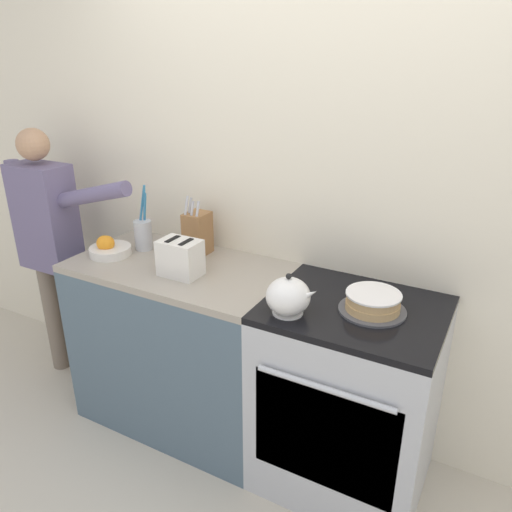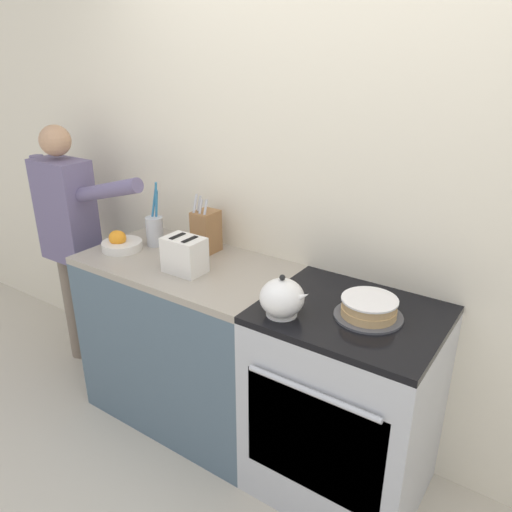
{
  "view_description": "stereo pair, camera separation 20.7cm",
  "coord_description": "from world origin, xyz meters",
  "px_view_note": "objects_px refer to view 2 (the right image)",
  "views": [
    {
      "loc": [
        0.78,
        -1.5,
        1.93
      ],
      "look_at": [
        -0.18,
        0.28,
        1.08
      ],
      "focal_mm": 35.0,
      "sensor_mm": 36.0,
      "label": 1
    },
    {
      "loc": [
        0.96,
        -1.4,
        1.93
      ],
      "look_at": [
        -0.18,
        0.28,
        1.08
      ],
      "focal_mm": 35.0,
      "sensor_mm": 36.0,
      "label": 2
    }
  ],
  "objects_px": {
    "stove_range": "(344,403)",
    "person_baker": "(70,231)",
    "toaster": "(185,255)",
    "fruit_bowl": "(121,243)",
    "layer_cake": "(369,308)",
    "utensil_crock": "(155,230)",
    "knife_block": "(206,231)",
    "tea_kettle": "(282,298)"
  },
  "relations": [
    {
      "from": "stove_range",
      "to": "person_baker",
      "type": "xyz_separation_m",
      "value": [
        -1.82,
        -0.01,
        0.44
      ]
    },
    {
      "from": "stove_range",
      "to": "toaster",
      "type": "relative_size",
      "value": 4.45
    },
    {
      "from": "person_baker",
      "to": "fruit_bowl",
      "type": "bearing_deg",
      "value": -13.54
    },
    {
      "from": "layer_cake",
      "to": "person_baker",
      "type": "height_order",
      "value": "person_baker"
    },
    {
      "from": "stove_range",
      "to": "toaster",
      "type": "distance_m",
      "value": 1.0
    },
    {
      "from": "utensil_crock",
      "to": "knife_block",
      "type": "bearing_deg",
      "value": 16.08
    },
    {
      "from": "tea_kettle",
      "to": "knife_block",
      "type": "bearing_deg",
      "value": 152.68
    },
    {
      "from": "stove_range",
      "to": "layer_cake",
      "type": "xyz_separation_m",
      "value": [
        0.07,
        -0.0,
        0.5
      ]
    },
    {
      "from": "stove_range",
      "to": "toaster",
      "type": "height_order",
      "value": "toaster"
    },
    {
      "from": "layer_cake",
      "to": "fruit_bowl",
      "type": "bearing_deg",
      "value": -177.36
    },
    {
      "from": "fruit_bowl",
      "to": "person_baker",
      "type": "relative_size",
      "value": 0.14
    },
    {
      "from": "stove_range",
      "to": "fruit_bowl",
      "type": "xyz_separation_m",
      "value": [
        -1.3,
        -0.07,
        0.5
      ]
    },
    {
      "from": "person_baker",
      "to": "layer_cake",
      "type": "bearing_deg",
      "value": -6.94
    },
    {
      "from": "tea_kettle",
      "to": "knife_block",
      "type": "distance_m",
      "value": 0.77
    },
    {
      "from": "stove_range",
      "to": "person_baker",
      "type": "distance_m",
      "value": 1.88
    },
    {
      "from": "toaster",
      "to": "knife_block",
      "type": "bearing_deg",
      "value": 107.29
    },
    {
      "from": "knife_block",
      "to": "utensil_crock",
      "type": "distance_m",
      "value": 0.3
    },
    {
      "from": "stove_range",
      "to": "person_baker",
      "type": "height_order",
      "value": "person_baker"
    },
    {
      "from": "tea_kettle",
      "to": "person_baker",
      "type": "xyz_separation_m",
      "value": [
        -1.6,
        0.17,
        -0.09
      ]
    },
    {
      "from": "tea_kettle",
      "to": "utensil_crock",
      "type": "relative_size",
      "value": 0.63
    },
    {
      "from": "fruit_bowl",
      "to": "person_baker",
      "type": "xyz_separation_m",
      "value": [
        -0.52,
        0.06,
        -0.06
      ]
    },
    {
      "from": "stove_range",
      "to": "utensil_crock",
      "type": "height_order",
      "value": "utensil_crock"
    },
    {
      "from": "knife_block",
      "to": "fruit_bowl",
      "type": "bearing_deg",
      "value": -148.76
    },
    {
      "from": "layer_cake",
      "to": "tea_kettle",
      "type": "height_order",
      "value": "tea_kettle"
    },
    {
      "from": "knife_block",
      "to": "fruit_bowl",
      "type": "relative_size",
      "value": 1.48
    },
    {
      "from": "tea_kettle",
      "to": "utensil_crock",
      "type": "xyz_separation_m",
      "value": [
        -0.98,
        0.27,
        0.01
      ]
    },
    {
      "from": "stove_range",
      "to": "layer_cake",
      "type": "relative_size",
      "value": 3.36
    },
    {
      "from": "layer_cake",
      "to": "utensil_crock",
      "type": "relative_size",
      "value": 0.78
    },
    {
      "from": "layer_cake",
      "to": "toaster",
      "type": "height_order",
      "value": "toaster"
    },
    {
      "from": "knife_block",
      "to": "toaster",
      "type": "relative_size",
      "value": 1.51
    },
    {
      "from": "knife_block",
      "to": "person_baker",
      "type": "distance_m",
      "value": 0.94
    },
    {
      "from": "tea_kettle",
      "to": "fruit_bowl",
      "type": "height_order",
      "value": "tea_kettle"
    },
    {
      "from": "knife_block",
      "to": "utensil_crock",
      "type": "relative_size",
      "value": 0.89
    },
    {
      "from": "utensil_crock",
      "to": "toaster",
      "type": "relative_size",
      "value": 1.69
    },
    {
      "from": "toaster",
      "to": "person_baker",
      "type": "relative_size",
      "value": 0.14
    },
    {
      "from": "layer_cake",
      "to": "toaster",
      "type": "bearing_deg",
      "value": -174.72
    },
    {
      "from": "layer_cake",
      "to": "knife_block",
      "type": "bearing_deg",
      "value": 169.84
    },
    {
      "from": "knife_block",
      "to": "person_baker",
      "type": "xyz_separation_m",
      "value": [
        -0.92,
        -0.18,
        -0.13
      ]
    },
    {
      "from": "tea_kettle",
      "to": "person_baker",
      "type": "bearing_deg",
      "value": 173.8
    },
    {
      "from": "utensil_crock",
      "to": "person_baker",
      "type": "bearing_deg",
      "value": -171.21
    },
    {
      "from": "knife_block",
      "to": "utensil_crock",
      "type": "bearing_deg",
      "value": -163.92
    },
    {
      "from": "stove_range",
      "to": "utensil_crock",
      "type": "xyz_separation_m",
      "value": [
        -1.2,
        0.09,
        0.55
      ]
    }
  ]
}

